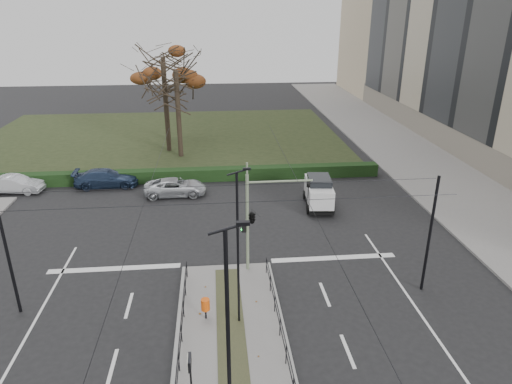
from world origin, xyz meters
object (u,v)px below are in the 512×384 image
at_px(parked_car_fourth, 175,187).
at_px(bare_tree_near, 176,78).
at_px(traffic_light, 253,216).
at_px(litter_bin, 205,305).
at_px(info_panel, 190,368).
at_px(parked_car_third, 106,178).
at_px(rust_tree, 163,57).
at_px(streetlamp_median_far, 238,248).
at_px(streetlamp_median_near, 229,350).
at_px(bare_tree_center, 163,69).
at_px(white_van, 319,191).
at_px(parked_car_second, 15,184).

height_order(parked_car_fourth, bare_tree_near, bare_tree_near).
distance_m(traffic_light, litter_bin, 5.28).
relative_size(info_panel, parked_car_third, 0.44).
relative_size(traffic_light, parked_car_fourth, 1.16).
bearing_deg(traffic_light, bare_tree_near, 103.61).
distance_m(rust_tree, bare_tree_near, 6.10).
relative_size(streetlamp_median_far, parked_car_fourth, 1.57).
bearing_deg(streetlamp_median_near, parked_car_third, 109.71).
height_order(streetlamp_median_near, bare_tree_center, bare_tree_center).
bearing_deg(bare_tree_near, streetlamp_median_near, -83.93).
distance_m(streetlamp_median_near, parked_car_third, 25.98).
bearing_deg(info_panel, litter_bin, 84.82).
bearing_deg(bare_tree_center, white_van, -51.60).
distance_m(parked_car_third, parked_car_fourth, 5.94).
bearing_deg(white_van, bare_tree_near, 129.29).
height_order(parked_car_second, parked_car_third, parked_car_third).
relative_size(traffic_light, bare_tree_near, 0.51).
relative_size(bare_tree_center, bare_tree_near, 1.07).
distance_m(parked_car_fourth, white_van, 10.61).
xyz_separation_m(traffic_light, info_panel, (-2.93, -8.81, -1.42)).
xyz_separation_m(white_van, bare_tree_near, (-10.28, 12.57, 6.17)).
relative_size(streetlamp_median_near, rust_tree, 0.72).
bearing_deg(parked_car_third, white_van, -110.47).
xyz_separation_m(parked_car_fourth, bare_tree_center, (-1.40, 11.47, 7.19)).
relative_size(parked_car_second, rust_tree, 0.37).
height_order(streetlamp_median_far, rust_tree, rust_tree).
xyz_separation_m(streetlamp_median_far, parked_car_third, (-9.31, 17.71, -3.07)).
height_order(parked_car_third, parked_car_fourth, parked_car_third).
xyz_separation_m(litter_bin, white_van, (7.79, 12.03, 0.30)).
bearing_deg(bare_tree_center, streetlamp_median_far, -79.00).
bearing_deg(info_panel, parked_car_second, 122.94).
height_order(traffic_light, litter_bin, traffic_light).
distance_m(streetlamp_median_far, parked_car_third, 20.24).
height_order(info_panel, parked_car_third, info_panel).
bearing_deg(parked_car_second, streetlamp_median_near, -141.19).
bearing_deg(streetlamp_median_near, litter_bin, 97.07).
bearing_deg(traffic_light, bare_tree_center, 105.45).
bearing_deg(streetlamp_median_near, info_panel, 122.46).
distance_m(litter_bin, info_panel, 4.93).
bearing_deg(streetlamp_median_near, bare_tree_center, 97.84).
bearing_deg(parked_car_third, streetlamp_median_far, -153.78).
bearing_deg(bare_tree_near, parked_car_second, -146.66).
height_order(litter_bin, bare_tree_center, bare_tree_center).
distance_m(info_panel, parked_car_third, 23.44).
bearing_deg(streetlamp_median_far, info_panel, -113.04).
distance_m(streetlamp_median_far, white_van, 14.11).
height_order(rust_tree, bare_tree_near, rust_tree).
distance_m(bare_tree_center, bare_tree_near, 2.41).
distance_m(litter_bin, streetlamp_median_near, 7.66).
xyz_separation_m(streetlamp_median_near, parked_car_fourth, (-3.20, 21.96, -3.57)).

